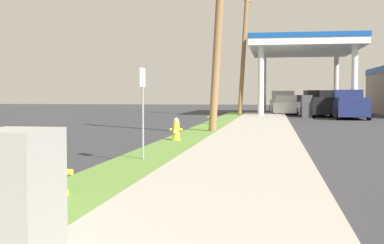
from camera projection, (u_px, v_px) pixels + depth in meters
name	position (u px, v px, depth m)	size (l,w,h in m)	color
fire_hydrant_nearest	(59.00, 173.00, 7.56)	(0.42, 0.38, 0.74)	yellow
fire_hydrant_second	(176.00, 130.00, 16.72)	(0.42, 0.38, 0.74)	yellow
fire_hydrant_third	(212.00, 118.00, 26.08)	(0.42, 0.37, 0.74)	yellow
utility_pole_midground	(218.00, 31.00, 20.30)	(1.18, 1.76, 8.00)	#937047
utility_pole_background	(244.00, 52.00, 38.06)	(1.09, 1.67, 9.28)	olive
utility_cabinet	(17.00, 232.00, 3.34)	(0.52, 0.65, 1.27)	slate
street_sign_post	(143.00, 94.00, 11.74)	(0.05, 0.36, 2.12)	gray
car_tan_by_near_pump	(282.00, 104.00, 48.59)	(1.96, 4.51, 1.57)	tan
car_white_by_far_pump	(286.00, 106.00, 41.65)	(2.25, 4.63, 1.57)	white
truck_silver_at_forecourt	(284.00, 103.00, 44.99)	(2.60, 5.57, 1.97)	#BCBCC1
truck_navy_on_apron	(349.00, 105.00, 34.33)	(2.17, 5.42, 1.97)	navy
truck_black_at_far_bay	(319.00, 104.00, 38.16)	(2.59, 5.56, 1.97)	black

